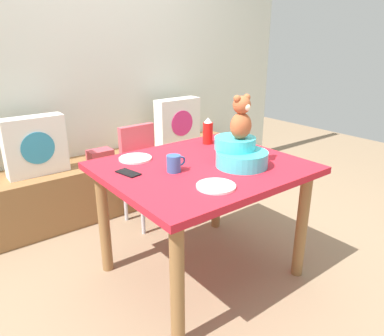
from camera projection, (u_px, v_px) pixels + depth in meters
ground_plane at (201, 271)px, 2.37m from camera, size 8.00×8.00×0.00m
back_wall at (90, 55)px, 3.04m from camera, size 4.40×0.10×2.60m
window_bench at (114, 182)px, 3.21m from camera, size 2.60×0.44×0.46m
pillow_floral_left at (35, 146)px, 2.69m from camera, size 0.44×0.15×0.44m
pillow_floral_right at (178, 122)px, 3.44m from camera, size 0.44×0.15×0.44m
book_stack at (100, 155)px, 3.06m from camera, size 0.20×0.14×0.09m
dining_table at (202, 182)px, 2.15m from camera, size 1.12×0.97×0.74m
highchair at (146, 162)px, 2.84m from camera, size 0.34×0.45×0.79m
infant_seat_teal at (239, 153)px, 2.08m from camera, size 0.30×0.33×0.16m
teddy_bear at (241, 118)px, 2.01m from camera, size 0.13×0.12×0.25m
ketchup_bottle at (208, 131)px, 2.50m from camera, size 0.07×0.07×0.18m
coffee_mug at (174, 163)px, 1.99m from camera, size 0.12×0.08×0.09m
dinner_plate_near at (135, 158)px, 2.20m from camera, size 0.20×0.20×0.01m
dinner_plate_far at (216, 186)px, 1.80m from camera, size 0.20×0.20×0.01m
cell_phone at (128, 173)px, 1.98m from camera, size 0.10×0.16×0.01m
table_fork at (253, 152)px, 2.34m from camera, size 0.03×0.17×0.01m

